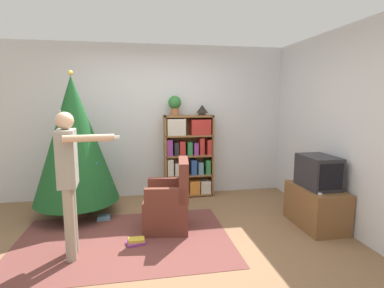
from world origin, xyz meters
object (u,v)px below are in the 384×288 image
object	(u,v)px
armchair	(169,205)
table_lamp	(202,109)
potted_plant	(175,104)
bookshelf	(189,155)
television	(318,172)
christmas_tree	(74,140)
standing_person	(69,173)

from	to	relation	value
armchair	table_lamp	world-z (taller)	table_lamp
potted_plant	table_lamp	size ratio (longest dim) A/B	1.64
bookshelf	armchair	size ratio (longest dim) A/B	1.54
television	christmas_tree	size ratio (longest dim) A/B	0.27
standing_person	television	bearing A→B (deg)	89.96
television	christmas_tree	distance (m)	3.38
bookshelf	potted_plant	distance (m)	0.91
bookshelf	table_lamp	size ratio (longest dim) A/B	7.06
potted_plant	bookshelf	bearing A→B (deg)	-1.69
bookshelf	television	size ratio (longest dim) A/B	2.55
armchair	christmas_tree	bearing A→B (deg)	-111.98
christmas_tree	armchair	size ratio (longest dim) A/B	2.26
christmas_tree	standing_person	world-z (taller)	christmas_tree
television	table_lamp	xyz separation A→B (m)	(-1.22, 1.57, 0.77)
armchair	potted_plant	world-z (taller)	potted_plant
table_lamp	television	bearing A→B (deg)	-52.04
standing_person	potted_plant	world-z (taller)	potted_plant
christmas_tree	table_lamp	xyz separation A→B (m)	(1.99, 0.58, 0.40)
table_lamp	bookshelf	bearing A→B (deg)	-178.35
bookshelf	potted_plant	bearing A→B (deg)	178.31
christmas_tree	potted_plant	xyz separation A→B (m)	(1.51, 0.58, 0.49)
television	potted_plant	size ratio (longest dim) A/B	1.68
bookshelf	christmas_tree	xyz separation A→B (m)	(-1.75, -0.58, 0.39)
television	armchair	size ratio (longest dim) A/B	0.60
bookshelf	potted_plant	xyz separation A→B (m)	(-0.23, 0.01, 0.88)
standing_person	potted_plant	size ratio (longest dim) A/B	4.74
bookshelf	christmas_tree	distance (m)	1.88
television	armchair	bearing A→B (deg)	172.33
bookshelf	armchair	world-z (taller)	bookshelf
bookshelf	table_lamp	xyz separation A→B (m)	(0.24, 0.01, 0.79)
television	potted_plant	distance (m)	2.46
bookshelf	potted_plant	world-z (taller)	potted_plant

